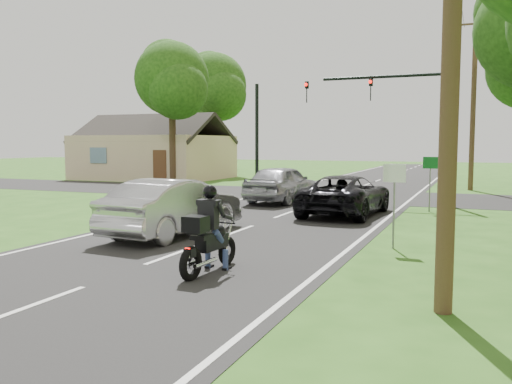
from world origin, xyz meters
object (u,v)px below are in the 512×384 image
at_px(silver_suv, 282,183).
at_px(sign_green, 430,171).
at_px(dark_suv, 346,195).
at_px(traffic_signal, 401,109).
at_px(motorcycle_rider, 208,238).
at_px(silver_sedan, 174,207).
at_px(utility_pole_far, 473,99).
at_px(sign_white, 394,185).

relative_size(silver_suv, sign_green, 2.30).
bearing_deg(dark_suv, traffic_signal, -100.47).
distance_m(silver_suv, traffic_signal, 6.18).
relative_size(motorcycle_rider, silver_suv, 0.44).
xyz_separation_m(silver_sedan, silver_suv, (-0.12, 9.49, 0.02)).
relative_size(silver_suv, traffic_signal, 0.77).
xyz_separation_m(silver_suv, traffic_signal, (4.86, 1.94, 3.29)).
distance_m(dark_suv, traffic_signal, 6.29).
bearing_deg(sign_green, utility_pole_far, 83.27).
xyz_separation_m(dark_suv, silver_sedan, (-3.51, -6.28, 0.08)).
xyz_separation_m(utility_pole_far, sign_green, (-1.30, -11.02, -3.49)).
height_order(dark_suv, silver_sedan, silver_sedan).
relative_size(dark_suv, traffic_signal, 0.83).
bearing_deg(sign_white, dark_suv, 113.79).
xyz_separation_m(silver_suv, sign_green, (6.42, -1.07, 0.75)).
bearing_deg(sign_green, silver_suv, 170.50).
bearing_deg(motorcycle_rider, sign_white, 56.12).
xyz_separation_m(dark_suv, silver_suv, (-3.64, 3.21, 0.10)).
bearing_deg(sign_white, silver_sedan, -176.13).
xyz_separation_m(silver_sedan, traffic_signal, (4.74, 11.43, 3.31)).
xyz_separation_m(motorcycle_rider, sign_green, (3.30, 12.08, 0.88)).
bearing_deg(utility_pole_far, dark_suv, -107.26).
height_order(dark_suv, utility_pole_far, utility_pole_far).
bearing_deg(motorcycle_rider, dark_suv, 90.36).
distance_m(silver_sedan, silver_suv, 9.49).
xyz_separation_m(dark_suv, traffic_signal, (1.22, 5.15, 3.39)).
xyz_separation_m(silver_suv, sign_white, (6.22, -9.07, 0.75)).
distance_m(silver_sedan, traffic_signal, 12.81).
relative_size(traffic_signal, utility_pole_far, 0.64).
bearing_deg(motorcycle_rider, silver_sedan, 132.58).
bearing_deg(utility_pole_far, sign_white, -94.51).
height_order(motorcycle_rider, sign_green, sign_green).
xyz_separation_m(dark_suv, sign_white, (2.59, -5.87, 0.85)).
distance_m(motorcycle_rider, traffic_signal, 15.58).
xyz_separation_m(motorcycle_rider, silver_suv, (-3.12, 13.16, 0.12)).
height_order(traffic_signal, utility_pole_far, utility_pole_far).
height_order(utility_pole_far, sign_green, utility_pole_far).
relative_size(silver_sedan, silver_suv, 1.01).
bearing_deg(sign_green, sign_white, -91.43).
xyz_separation_m(silver_sedan, sign_green, (6.30, 8.41, 0.77)).
relative_size(silver_sedan, sign_green, 2.32).
distance_m(dark_suv, silver_suv, 4.85).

